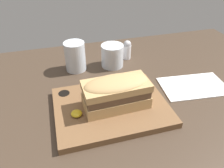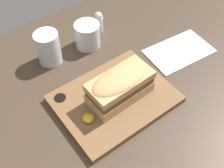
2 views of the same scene
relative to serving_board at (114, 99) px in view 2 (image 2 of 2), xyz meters
The scene contains 8 objects.
dining_table 6.75cm from the serving_board, 117.47° to the right, with size 143.92×104.48×2.00cm.
serving_board is the anchor object (origin of this frame).
sandwich 5.92cm from the serving_board, 32.44° to the right, with size 17.98×9.14×8.84cm.
mustard_dollop 10.13cm from the serving_board, 168.96° to the right, with size 2.98×2.98×1.19cm.
water_glass 25.95cm from the serving_board, 104.01° to the left, with size 7.36×7.36×10.52cm.
wine_glass 25.23cm from the serving_board, 73.03° to the left, with size 8.22×8.22×8.26cm.
napkin 29.38cm from the serving_board, ahead, with size 22.40×15.06×0.40cm.
salt_shaker 31.59cm from the serving_board, 62.64° to the left, with size 3.07×3.07×7.57cm.
Camera 2 is at (-26.01, -31.81, 64.89)cm, focal length 45.00 mm.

